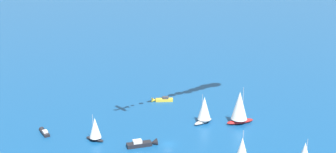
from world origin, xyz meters
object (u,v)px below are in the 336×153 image
at_px(motorboat_offshore, 44,132).
at_px(sailboat_ahead, 95,129).
at_px(sailboat_outer_ring_c, 240,107).
at_px(motorboat_outer_ring_e, 161,100).
at_px(sailboat_mid_cluster, 204,110).
at_px(motorboat_far_stbd, 143,144).

height_order(motorboat_offshore, sailboat_ahead, sailboat_ahead).
xyz_separation_m(sailboat_outer_ring_c, motorboat_outer_ring_e, (35.85, -12.04, -5.59)).
relative_size(sailboat_outer_ring_c, motorboat_outer_ring_e, 1.52).
distance_m(sailboat_mid_cluster, sailboat_outer_ring_c, 12.82).
height_order(sailboat_ahead, sailboat_outer_ring_c, sailboat_outer_ring_c).
bearing_deg(motorboat_offshore, motorboat_far_stbd, -173.82).
bearing_deg(motorboat_far_stbd, sailboat_outer_ring_c, -128.89).
relative_size(motorboat_offshore, motorboat_outer_ring_e, 0.75).
xyz_separation_m(motorboat_offshore, sailboat_mid_cluster, (-48.28, -29.95, 4.59)).
bearing_deg(motorboat_far_stbd, sailboat_mid_cluster, -115.27).
bearing_deg(sailboat_mid_cluster, sailboat_ahead, 44.68).
bearing_deg(motorboat_outer_ring_e, sailboat_outer_ring_c, 161.43).
distance_m(motorboat_far_stbd, sailboat_ahead, 16.92).
bearing_deg(sailboat_mid_cluster, motorboat_offshore, 31.81).
bearing_deg(sailboat_outer_ring_c, sailboat_mid_cluster, 19.00).
distance_m(sailboat_outer_ring_c, motorboat_outer_ring_e, 38.23).
bearing_deg(motorboat_outer_ring_e, motorboat_offshore, 62.04).
height_order(sailboat_ahead, motorboat_outer_ring_e, sailboat_ahead).
xyz_separation_m(motorboat_far_stbd, motorboat_offshore, (35.98, 3.90, -0.22)).
distance_m(motorboat_far_stbd, sailboat_mid_cluster, 29.14).
distance_m(motorboat_far_stbd, motorboat_offshore, 36.19).
distance_m(motorboat_offshore, sailboat_mid_cluster, 56.99).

